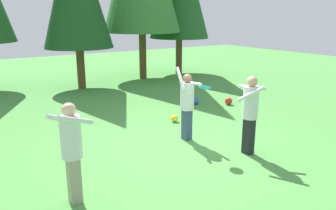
# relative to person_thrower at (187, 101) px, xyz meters

# --- Properties ---
(ground_plane) EXTENTS (40.00, 40.00, 0.00)m
(ground_plane) POSITION_rel_person_thrower_xyz_m (-0.41, -0.36, -1.00)
(ground_plane) COLOR #4C9342
(person_thrower) EXTENTS (0.51, 0.59, 1.85)m
(person_thrower) POSITION_rel_person_thrower_xyz_m (0.00, 0.00, 0.00)
(person_thrower) COLOR #38476B
(person_thrower) RESTS_ON ground_plane
(person_catcher) EXTENTS (0.75, 0.76, 1.78)m
(person_catcher) POSITION_rel_person_thrower_xyz_m (0.63, -1.49, 0.06)
(person_catcher) COLOR black
(person_catcher) RESTS_ON ground_plane
(person_bystander) EXTENTS (0.67, 0.58, 1.73)m
(person_bystander) POSITION_rel_person_thrower_xyz_m (-3.33, -1.35, 0.03)
(person_bystander) COLOR gray
(person_bystander) RESTS_ON ground_plane
(frisbee) EXTENTS (0.37, 0.37, 0.14)m
(frisbee) POSITION_rel_person_thrower_xyz_m (-0.04, -0.72, 0.48)
(frisbee) COLOR #2393D1
(ball_yellow) EXTENTS (0.21, 0.21, 0.21)m
(ball_yellow) POSITION_rel_person_thrower_xyz_m (0.56, 1.35, -0.89)
(ball_yellow) COLOR yellow
(ball_yellow) RESTS_ON ground_plane
(ball_blue) EXTENTS (0.25, 0.25, 0.25)m
(ball_blue) POSITION_rel_person_thrower_xyz_m (2.29, 2.57, -0.87)
(ball_blue) COLOR blue
(ball_blue) RESTS_ON ground_plane
(ball_red) EXTENTS (0.25, 0.25, 0.25)m
(ball_red) POSITION_rel_person_thrower_xyz_m (3.24, 1.91, -0.87)
(ball_red) COLOR red
(ball_red) RESTS_ON ground_plane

